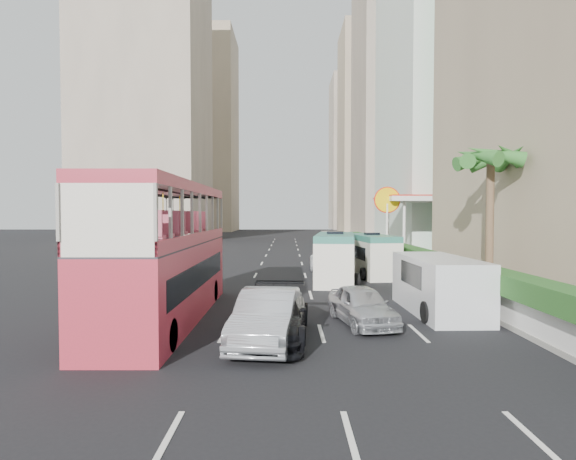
{
  "coord_description": "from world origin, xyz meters",
  "views": [
    {
      "loc": [
        -1.49,
        -16.65,
        3.92
      ],
      "look_at": [
        -1.5,
        4.0,
        3.2
      ],
      "focal_mm": 28.0,
      "sensor_mm": 36.0,
      "label": 1
    }
  ],
  "objects_px": {
    "car_silver_lane_b": "(362,324)",
    "panel_van_far": "(350,246)",
    "minibus_near": "(335,258)",
    "car_black": "(273,339)",
    "shell_station": "(418,228)",
    "minibus_far": "(372,255)",
    "double_decker_bus": "(167,252)",
    "van_asset": "(324,269)",
    "car_silver_lane_a": "(268,343)",
    "palm_tree": "(490,226)",
    "panel_van_near": "(438,285)"
  },
  "relations": [
    {
      "from": "car_silver_lane_b",
      "to": "panel_van_far",
      "type": "bearing_deg",
      "value": 71.82
    },
    {
      "from": "double_decker_bus",
      "to": "car_black",
      "type": "height_order",
      "value": "double_decker_bus"
    },
    {
      "from": "car_silver_lane_b",
      "to": "car_black",
      "type": "relative_size",
      "value": 0.77
    },
    {
      "from": "shell_station",
      "to": "minibus_far",
      "type": "bearing_deg",
      "value": -119.01
    },
    {
      "from": "minibus_near",
      "to": "panel_van_far",
      "type": "distance_m",
      "value": 16.45
    },
    {
      "from": "car_silver_lane_a",
      "to": "car_black",
      "type": "bearing_deg",
      "value": 76.52
    },
    {
      "from": "car_black",
      "to": "panel_van_near",
      "type": "relative_size",
      "value": 0.95
    },
    {
      "from": "car_silver_lane_b",
      "to": "panel_van_far",
      "type": "xyz_separation_m",
      "value": [
        3.18,
        26.24,
        0.95
      ]
    },
    {
      "from": "car_silver_lane_a",
      "to": "minibus_near",
      "type": "xyz_separation_m",
      "value": [
        3.36,
        12.4,
        1.39
      ]
    },
    {
      "from": "car_silver_lane_a",
      "to": "car_silver_lane_b",
      "type": "bearing_deg",
      "value": 41.85
    },
    {
      "from": "car_silver_lane_a",
      "to": "shell_station",
      "type": "distance_m",
      "value": 28.91
    },
    {
      "from": "car_silver_lane_b",
      "to": "panel_van_near",
      "type": "bearing_deg",
      "value": 18.23
    },
    {
      "from": "panel_van_far",
      "to": "van_asset",
      "type": "bearing_deg",
      "value": -105.26
    },
    {
      "from": "panel_van_far",
      "to": "palm_tree",
      "type": "relative_size",
      "value": 0.74
    },
    {
      "from": "car_black",
      "to": "car_silver_lane_b",
      "type": "bearing_deg",
      "value": 34.82
    },
    {
      "from": "car_black",
      "to": "shell_station",
      "type": "xyz_separation_m",
      "value": [
        11.96,
        25.65,
        2.75
      ]
    },
    {
      "from": "car_silver_lane_b",
      "to": "panel_van_far",
      "type": "height_order",
      "value": "panel_van_far"
    },
    {
      "from": "car_silver_lane_b",
      "to": "van_asset",
      "type": "height_order",
      "value": "car_silver_lane_b"
    },
    {
      "from": "car_silver_lane_b",
      "to": "shell_station",
      "type": "distance_m",
      "value": 25.53
    },
    {
      "from": "double_decker_bus",
      "to": "palm_tree",
      "type": "height_order",
      "value": "palm_tree"
    },
    {
      "from": "minibus_far",
      "to": "palm_tree",
      "type": "distance_m",
      "value": 9.09
    },
    {
      "from": "double_decker_bus",
      "to": "panel_van_far",
      "type": "xyz_separation_m",
      "value": [
        10.32,
        25.45,
        -1.58
      ]
    },
    {
      "from": "car_silver_lane_a",
      "to": "panel_van_far",
      "type": "height_order",
      "value": "panel_van_far"
    },
    {
      "from": "van_asset",
      "to": "minibus_near",
      "type": "bearing_deg",
      "value": -86.53
    },
    {
      "from": "car_black",
      "to": "minibus_far",
      "type": "relative_size",
      "value": 0.89
    },
    {
      "from": "double_decker_bus",
      "to": "car_black",
      "type": "bearing_deg",
      "value": -33.24
    },
    {
      "from": "car_black",
      "to": "minibus_far",
      "type": "distance_m",
      "value": 15.74
    },
    {
      "from": "panel_van_near",
      "to": "panel_van_far",
      "type": "distance_m",
      "value": 24.34
    },
    {
      "from": "panel_van_near",
      "to": "shell_station",
      "type": "xyz_separation_m",
      "value": [
        5.52,
        21.89,
        1.64
      ]
    },
    {
      "from": "minibus_near",
      "to": "palm_tree",
      "type": "xyz_separation_m",
      "value": [
        6.56,
        -5.3,
        1.99
      ]
    },
    {
      "from": "car_silver_lane_a",
      "to": "minibus_far",
      "type": "height_order",
      "value": "minibus_far"
    },
    {
      "from": "minibus_near",
      "to": "panel_van_near",
      "type": "distance_m",
      "value": 8.81
    },
    {
      "from": "car_black",
      "to": "minibus_far",
      "type": "bearing_deg",
      "value": 71.96
    },
    {
      "from": "minibus_near",
      "to": "panel_van_far",
      "type": "bearing_deg",
      "value": 86.76
    },
    {
      "from": "double_decker_bus",
      "to": "car_black",
      "type": "xyz_separation_m",
      "value": [
        4.04,
        -2.65,
        -2.53
      ]
    },
    {
      "from": "double_decker_bus",
      "to": "minibus_far",
      "type": "xyz_separation_m",
      "value": [
        9.86,
        11.92,
        -1.22
      ]
    },
    {
      "from": "van_asset",
      "to": "panel_van_far",
      "type": "height_order",
      "value": "panel_van_far"
    },
    {
      "from": "car_silver_lane_b",
      "to": "shell_station",
      "type": "relative_size",
      "value": 0.5
    },
    {
      "from": "panel_van_far",
      "to": "shell_station",
      "type": "relative_size",
      "value": 0.59
    },
    {
      "from": "car_black",
      "to": "van_asset",
      "type": "bearing_deg",
      "value": 84.09
    },
    {
      "from": "car_silver_lane_b",
      "to": "panel_van_far",
      "type": "relative_size",
      "value": 0.85
    },
    {
      "from": "double_decker_bus",
      "to": "panel_van_near",
      "type": "distance_m",
      "value": 10.64
    },
    {
      "from": "panel_van_near",
      "to": "panel_van_far",
      "type": "bearing_deg",
      "value": 88.84
    },
    {
      "from": "van_asset",
      "to": "minibus_near",
      "type": "xyz_separation_m",
      "value": [
        0.16,
        -5.97,
        1.39
      ]
    },
    {
      "from": "minibus_near",
      "to": "minibus_far",
      "type": "relative_size",
      "value": 1.07
    },
    {
      "from": "car_black",
      "to": "panel_van_far",
      "type": "distance_m",
      "value": 28.81
    },
    {
      "from": "car_silver_lane_b",
      "to": "minibus_near",
      "type": "bearing_deg",
      "value": 78.14
    },
    {
      "from": "minibus_far",
      "to": "shell_station",
      "type": "height_order",
      "value": "shell_station"
    },
    {
      "from": "panel_van_far",
      "to": "shell_station",
      "type": "bearing_deg",
      "value": -20.97
    },
    {
      "from": "car_black",
      "to": "minibus_near",
      "type": "height_order",
      "value": "minibus_near"
    }
  ]
}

